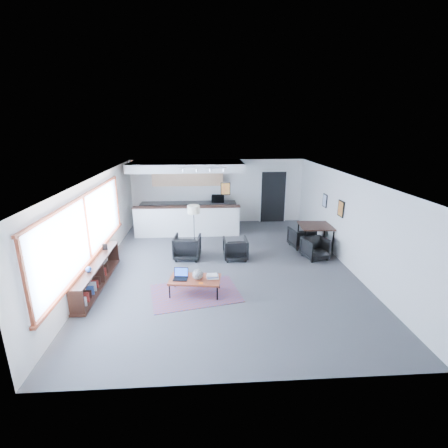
{
  "coord_description": "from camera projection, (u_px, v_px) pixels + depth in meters",
  "views": [
    {
      "loc": [
        -0.58,
        -8.66,
        3.92
      ],
      "look_at": [
        -0.0,
        0.4,
        1.14
      ],
      "focal_mm": 26.0,
      "sensor_mm": 36.0,
      "label": 1
    }
  ],
  "objects": [
    {
      "name": "room",
      "position": [
        225.0,
        223.0,
        9.07
      ],
      "size": [
        7.02,
        9.02,
        2.62
      ],
      "color": "#4C4C4F",
      "rests_on": "ground"
    },
    {
      "name": "window",
      "position": [
        87.0,
        230.0,
        7.96
      ],
      "size": [
        0.1,
        5.95,
        1.66
      ],
      "color": "#8CBFFF",
      "rests_on": "room"
    },
    {
      "name": "console",
      "position": [
        97.0,
        274.0,
        8.15
      ],
      "size": [
        0.35,
        3.0,
        0.8
      ],
      "color": "#321911",
      "rests_on": "floor"
    },
    {
      "name": "kitchenette",
      "position": [
        188.0,
        194.0,
        12.51
      ],
      "size": [
        4.2,
        1.96,
        2.6
      ],
      "color": "white",
      "rests_on": "floor"
    },
    {
      "name": "doorway",
      "position": [
        273.0,
        196.0,
        13.49
      ],
      "size": [
        1.1,
        0.12,
        2.15
      ],
      "color": "black",
      "rests_on": "room"
    },
    {
      "name": "track_light",
      "position": [
        203.0,
        169.0,
        10.77
      ],
      "size": [
        1.6,
        0.07,
        0.15
      ],
      "color": "silver",
      "rests_on": "room"
    },
    {
      "name": "wall_art_lower",
      "position": [
        341.0,
        209.0,
        9.59
      ],
      "size": [
        0.03,
        0.38,
        0.48
      ],
      "color": "black",
      "rests_on": "room"
    },
    {
      "name": "wall_art_upper",
      "position": [
        325.0,
        201.0,
        10.84
      ],
      "size": [
        0.03,
        0.34,
        0.44
      ],
      "color": "black",
      "rests_on": "room"
    },
    {
      "name": "kilim_rug",
      "position": [
        195.0,
        293.0,
        7.88
      ],
      "size": [
        2.32,
        1.81,
        0.01
      ],
      "rotation": [
        0.0,
        0.0,
        0.2
      ],
      "color": "#63384D",
      "rests_on": "floor"
    },
    {
      "name": "coffee_table",
      "position": [
        195.0,
        280.0,
        7.78
      ],
      "size": [
        1.29,
        0.81,
        0.4
      ],
      "rotation": [
        0.0,
        0.0,
        -0.13
      ],
      "color": "maroon",
      "rests_on": "floor"
    },
    {
      "name": "laptop",
      "position": [
        181.0,
        275.0,
        7.78
      ],
      "size": [
        0.37,
        0.31,
        0.24
      ],
      "rotation": [
        0.0,
        0.0,
        -0.12
      ],
      "color": "black",
      "rests_on": "coffee_table"
    },
    {
      "name": "ceramic_pot",
      "position": [
        198.0,
        274.0,
        7.7
      ],
      "size": [
        0.26,
        0.26,
        0.26
      ],
      "rotation": [
        0.0,
        0.0,
        0.23
      ],
      "color": "gray",
      "rests_on": "coffee_table"
    },
    {
      "name": "book_stack",
      "position": [
        213.0,
        276.0,
        7.8
      ],
      "size": [
        0.3,
        0.25,
        0.09
      ],
      "rotation": [
        0.0,
        0.0,
        0.05
      ],
      "color": "silver",
      "rests_on": "coffee_table"
    },
    {
      "name": "coaster",
      "position": [
        201.0,
        283.0,
        7.53
      ],
      "size": [
        0.11,
        0.11,
        0.01
      ],
      "rotation": [
        0.0,
        0.0,
        -0.08
      ],
      "color": "#E5590C",
      "rests_on": "coffee_table"
    },
    {
      "name": "armchair_left",
      "position": [
        187.0,
        246.0,
        9.87
      ],
      "size": [
        0.85,
        0.81,
        0.8
      ],
      "primitive_type": "imported",
      "rotation": [
        0.0,
        0.0,
        3.03
      ],
      "color": "black",
      "rests_on": "floor"
    },
    {
      "name": "armchair_right",
      "position": [
        235.0,
        248.0,
        9.83
      ],
      "size": [
        0.72,
        0.68,
        0.73
      ],
      "primitive_type": "imported",
      "rotation": [
        0.0,
        0.0,
        3.17
      ],
      "color": "black",
      "rests_on": "floor"
    },
    {
      "name": "floor_lamp",
      "position": [
        194.0,
        211.0,
        10.61
      ],
      "size": [
        0.53,
        0.53,
        1.41
      ],
      "rotation": [
        0.0,
        0.0,
        -0.41
      ],
      "color": "black",
      "rests_on": "floor"
    },
    {
      "name": "dining_table",
      "position": [
        316.0,
        227.0,
        10.42
      ],
      "size": [
        1.05,
        1.05,
        0.84
      ],
      "rotation": [
        0.0,
        0.0,
        -0.06
      ],
      "color": "#321911",
      "rests_on": "floor"
    },
    {
      "name": "dining_chair_near",
      "position": [
        315.0,
        249.0,
        9.88
      ],
      "size": [
        0.7,
        0.68,
        0.6
      ],
      "primitive_type": "imported",
      "rotation": [
        0.0,
        0.0,
        0.25
      ],
      "color": "black",
      "rests_on": "floor"
    },
    {
      "name": "dining_chair_far",
      "position": [
        301.0,
        238.0,
        10.79
      ],
      "size": [
        0.7,
        0.67,
        0.63
      ],
      "primitive_type": "imported",
      "rotation": [
        0.0,
        0.0,
        3.32
      ],
      "color": "black",
      "rests_on": "floor"
    },
    {
      "name": "microwave",
      "position": [
        218.0,
        198.0,
        13.09
      ],
      "size": [
        0.52,
        0.31,
        0.34
      ],
      "primitive_type": "imported",
      "rotation": [
        0.0,
        0.0,
        -0.05
      ],
      "color": "black",
      "rests_on": "kitchenette"
    }
  ]
}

